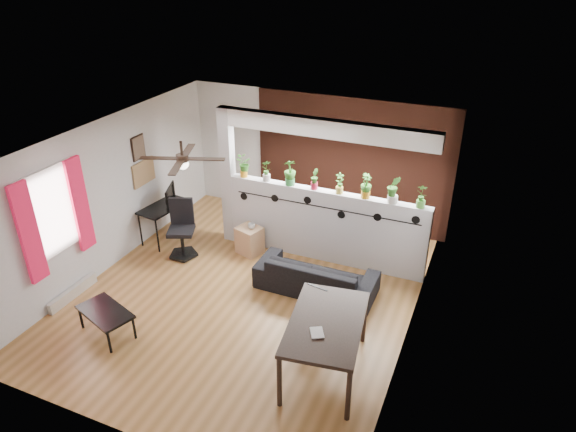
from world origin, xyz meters
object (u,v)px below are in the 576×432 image
Objects in this scene: cube_shelf at (250,240)px; computer_desk at (164,209)px; ceiling_fan at (183,160)px; potted_plant_0 at (244,166)px; coffee_table at (105,313)px; potted_plant_3 at (314,178)px; potted_plant_4 at (340,183)px; potted_plant_5 at (366,185)px; sofa at (316,276)px; potted_plant_2 at (290,172)px; office_chair at (182,232)px; potted_plant_1 at (266,170)px; dining_table at (326,327)px; potted_plant_6 at (394,188)px; cup at (251,226)px; folding_chair at (314,309)px; potted_plant_7 at (422,195)px.

computer_desk is (-1.71, -0.17, 0.38)m from cube_shelf.
ceiling_fan is 1.95m from potted_plant_0.
cube_shelf reaches higher than coffee_table.
coffee_table is (-2.00, -3.17, -1.19)m from potted_plant_3.
potted_plant_5 is (0.45, -0.00, 0.03)m from potted_plant_4.
potted_plant_5 reaches higher than potted_plant_0.
potted_plant_3 is 0.45m from potted_plant_4.
potted_plant_2 is at bearing -47.77° from sofa.
cube_shelf is 0.49× the size of computer_desk.
sofa is at bearing -1.90° from office_chair.
sofa is at bearing -36.13° from potted_plant_1.
potted_plant_1 is at bearing -35.99° from sofa.
ceiling_fan reaches higher than dining_table.
potted_plant_6 is 0.29× the size of dining_table.
folding_chair is (1.86, -1.73, -0.07)m from cup.
potted_plant_3 reaches higher than office_chair.
dining_table is (2.27, -2.31, 0.48)m from cube_shelf.
potted_plant_3 is at bearing 110.94° from folding_chair.
potted_plant_6 reaches higher than cup.
potted_plant_7 reaches higher than folding_chair.
sofa reaches higher than cube_shelf.
folding_chair is (2.17, -0.27, -1.82)m from ceiling_fan.
folding_chair is at bearing 21.49° from coffee_table.
potted_plant_3 is at bearing 180.00° from potted_plant_7.
dining_table is at bearing -46.06° from cup.
potted_plant_6 is at bearing 74.87° from folding_chair.
office_chair is (-1.75, -0.88, -1.12)m from potted_plant_2.
potted_plant_6 is at bearing 85.85° from dining_table.
potted_plant_6 is 4.32m from computer_desk.
dining_table is (3.99, -2.14, 0.10)m from computer_desk.
folding_chair is (1.91, -1.73, 0.24)m from cube_shelf.
cube_shelf is 1.23m from office_chair.
potted_plant_7 is at bearing 29.51° from ceiling_fan.
office_chair is at bearing -167.59° from potted_plant_7.
office_chair is 1.10× the size of coffee_table.
potted_plant_7 is (3.16, 0.00, 0.01)m from potted_plant_0.
office_chair is (-0.82, 0.92, -1.84)m from ceiling_fan.
potted_plant_1 is 1.91m from office_chair.
potted_plant_6 is at bearing -0.00° from potted_plant_4.
cup is at bearing -150.91° from potted_plant_2.
potted_plant_4 is at bearing 52.31° from coffee_table.
office_chair is at bearing -145.77° from potted_plant_1.
ceiling_fan is 2.39m from potted_plant_3.
folding_chair is (1.25, -2.07, -1.10)m from potted_plant_2.
sofa is (-0.93, -0.97, -1.32)m from potted_plant_6.
ceiling_fan is 3.73m from potted_plant_7.
potted_plant_3 is 0.22× the size of dining_table.
potted_plant_0 is 1.08× the size of potted_plant_3.
potted_plant_6 is at bearing 0.00° from potted_plant_0.
potted_plant_1 is 0.45m from potted_plant_2.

